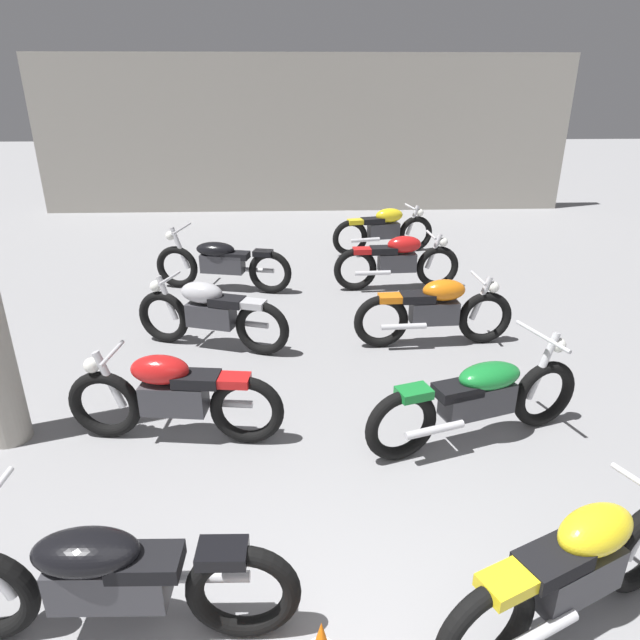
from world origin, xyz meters
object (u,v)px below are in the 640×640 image
motorcycle_left_row_1 (173,395)px  motorcycle_right_row_3 (398,261)px  motorcycle_left_row_0 (107,578)px  motorcycle_left_row_3 (222,262)px  motorcycle_right_row_0 (576,570)px  motorcycle_right_row_4 (384,229)px  motorcycle_right_row_2 (435,310)px  motorcycle_left_row_2 (210,313)px  motorcycle_right_row_1 (479,397)px

motorcycle_left_row_1 → motorcycle_right_row_3: (2.68, 3.90, 0.00)m
motorcycle_left_row_0 → motorcycle_left_row_3: 5.95m
motorcycle_right_row_0 → motorcycle_right_row_4: 7.92m
motorcycle_right_row_0 → motorcycle_right_row_4: same height
motorcycle_right_row_2 → motorcycle_left_row_0: bearing=-125.7°
motorcycle_left_row_3 → motorcycle_left_row_1: bearing=-89.6°
motorcycle_left_row_2 → motorcycle_right_row_0: bearing=-56.5°
motorcycle_left_row_2 → motorcycle_right_row_3: 3.28m
motorcycle_right_row_4 → motorcycle_right_row_2: bearing=-89.6°
motorcycle_right_row_1 → motorcycle_right_row_4: motorcycle_right_row_1 is taller
motorcycle_right_row_0 → motorcycle_right_row_3: bearing=90.1°
motorcycle_left_row_0 → motorcycle_right_row_4: (2.75, 7.86, 0.01)m
motorcycle_left_row_1 → motorcycle_left_row_2: same height
motorcycle_left_row_3 → motorcycle_right_row_4: size_ratio=1.10×
motorcycle_right_row_3 → motorcycle_left_row_3: bearing=178.7°
motorcycle_left_row_0 → motorcycle_right_row_2: (2.78, 3.86, 0.01)m
motorcycle_left_row_1 → motorcycle_right_row_2: 3.37m
motorcycle_left_row_3 → motorcycle_left_row_2: bearing=-87.1°
motorcycle_left_row_2 → motorcycle_right_row_3: (2.61, 1.99, 0.00)m
motorcycle_right_row_0 → motorcycle_right_row_3: size_ratio=0.93×
motorcycle_right_row_4 → motorcycle_right_row_0: bearing=-90.5°
motorcycle_right_row_2 → motorcycle_right_row_4: 3.99m
motorcycle_right_row_0 → motorcycle_right_row_3: 5.95m
motorcycle_left_row_0 → motorcycle_right_row_0: motorcycle_left_row_0 is taller
motorcycle_left_row_0 → motorcycle_right_row_2: bearing=54.3°
motorcycle_left_row_2 → motorcycle_left_row_0: bearing=-90.8°
motorcycle_left_row_3 → motorcycle_right_row_1: (2.74, -4.10, 0.00)m
motorcycle_left_row_1 → motorcycle_right_row_1: motorcycle_right_row_1 is taller
motorcycle_right_row_0 → motorcycle_right_row_2: same height
motorcycle_right_row_0 → motorcycle_right_row_3: (-0.01, 5.95, 0.00)m
motorcycle_left_row_3 → motorcycle_right_row_2: (2.82, -2.08, 0.01)m
motorcycle_right_row_3 → motorcycle_right_row_1: bearing=-89.6°
motorcycle_left_row_1 → motorcycle_right_row_1: (2.71, -0.14, -0.01)m
motorcycle_left_row_0 → motorcycle_right_row_0: 2.68m
motorcycle_left_row_0 → motorcycle_right_row_4: 8.32m
motorcycle_left_row_0 → motorcycle_left_row_3: bearing=90.5°
motorcycle_left_row_1 → motorcycle_right_row_2: size_ratio=1.00×
motorcycle_right_row_2 → motorcycle_right_row_3: same height
motorcycle_left_row_1 → motorcycle_right_row_1: 2.72m
motorcycle_right_row_1 → motorcycle_right_row_2: motorcycle_right_row_1 is taller
motorcycle_left_row_1 → motorcycle_left_row_3: motorcycle_left_row_3 is taller
motorcycle_left_row_2 → motorcycle_right_row_1: motorcycle_right_row_1 is taller
motorcycle_left_row_2 → motorcycle_right_row_2: (2.72, -0.03, 0.00)m
motorcycle_left_row_2 → motorcycle_left_row_1: bearing=-92.2°
motorcycle_left_row_0 → motorcycle_right_row_1: same height
motorcycle_left_row_0 → motorcycle_right_row_0: bearing=-1.3°
motorcycle_left_row_2 → motorcycle_left_row_3: 2.06m
motorcycle_left_row_0 → motorcycle_right_row_2: 4.76m
motorcycle_left_row_0 → motorcycle_left_row_1: bearing=90.5°
motorcycle_right_row_3 → motorcycle_right_row_4: same height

